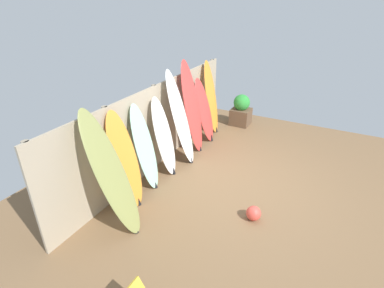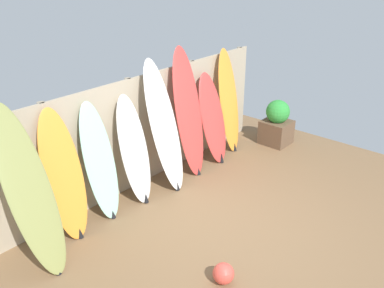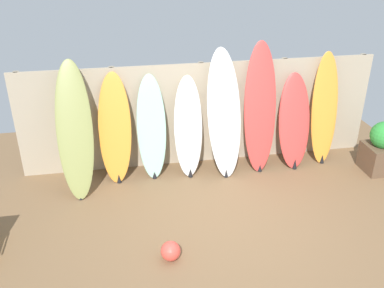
{
  "view_description": "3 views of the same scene",
  "coord_description": "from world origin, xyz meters",
  "px_view_note": "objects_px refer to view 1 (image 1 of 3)",
  "views": [
    {
      "loc": [
        -4.89,
        -1.4,
        3.48
      ],
      "look_at": [
        -0.33,
        0.99,
        0.85
      ],
      "focal_mm": 28.0,
      "sensor_mm": 36.0,
      "label": 1
    },
    {
      "loc": [
        -4.04,
        -2.74,
        3.57
      ],
      "look_at": [
        0.13,
        0.88,
        1.03
      ],
      "focal_mm": 40.0,
      "sensor_mm": 36.0,
      "label": 2
    },
    {
      "loc": [
        -1.35,
        -4.64,
        3.74
      ],
      "look_at": [
        -0.42,
        0.55,
        1.08
      ],
      "focal_mm": 40.0,
      "sensor_mm": 36.0,
      "label": 3
    }
  ],
  "objects_px": {
    "surfboard_white_4": "(181,119)",
    "planter_box": "(241,111)",
    "surfboard_white_3": "(164,137)",
    "surfboard_orange_7": "(211,98)",
    "beach_ball": "(254,213)",
    "surfboard_olive_0": "(111,175)",
    "surfboard_orange_1": "(125,161)",
    "surfboard_seafoam_2": "(145,148)",
    "surfboard_red_5": "(192,108)",
    "surfboard_red_6": "(204,111)"
  },
  "relations": [
    {
      "from": "surfboard_white_4",
      "to": "surfboard_olive_0",
      "type": "bearing_deg",
      "value": -176.6
    },
    {
      "from": "surfboard_white_4",
      "to": "surfboard_red_6",
      "type": "xyz_separation_m",
      "value": [
        1.24,
        0.02,
        -0.23
      ]
    },
    {
      "from": "surfboard_red_5",
      "to": "surfboard_white_4",
      "type": "bearing_deg",
      "value": -176.04
    },
    {
      "from": "surfboard_white_4",
      "to": "beach_ball",
      "type": "xyz_separation_m",
      "value": [
        -1.18,
        -2.08,
        -0.9
      ]
    },
    {
      "from": "planter_box",
      "to": "surfboard_red_6",
      "type": "bearing_deg",
      "value": 159.78
    },
    {
      "from": "surfboard_orange_1",
      "to": "surfboard_seafoam_2",
      "type": "bearing_deg",
      "value": 0.89
    },
    {
      "from": "surfboard_white_3",
      "to": "surfboard_white_4",
      "type": "bearing_deg",
      "value": -5.56
    },
    {
      "from": "surfboard_orange_1",
      "to": "beach_ball",
      "type": "xyz_separation_m",
      "value": [
        0.59,
        -2.17,
        -0.74
      ]
    },
    {
      "from": "surfboard_olive_0",
      "to": "surfboard_white_4",
      "type": "height_order",
      "value": "surfboard_white_4"
    },
    {
      "from": "surfboard_orange_1",
      "to": "beach_ball",
      "type": "bearing_deg",
      "value": -74.78
    },
    {
      "from": "surfboard_orange_1",
      "to": "surfboard_red_6",
      "type": "relative_size",
      "value": 1.1
    },
    {
      "from": "surfboard_white_4",
      "to": "surfboard_red_6",
      "type": "bearing_deg",
      "value": 0.98
    },
    {
      "from": "surfboard_white_3",
      "to": "surfboard_white_4",
      "type": "distance_m",
      "value": 0.63
    },
    {
      "from": "surfboard_olive_0",
      "to": "beach_ball",
      "type": "bearing_deg",
      "value": -58.52
    },
    {
      "from": "surfboard_seafoam_2",
      "to": "surfboard_white_3",
      "type": "xyz_separation_m",
      "value": [
        0.6,
        -0.04,
        -0.02
      ]
    },
    {
      "from": "surfboard_red_6",
      "to": "surfboard_orange_7",
      "type": "bearing_deg",
      "value": 6.52
    },
    {
      "from": "surfboard_white_4",
      "to": "surfboard_red_6",
      "type": "distance_m",
      "value": 1.27
    },
    {
      "from": "planter_box",
      "to": "beach_ball",
      "type": "xyz_separation_m",
      "value": [
        -3.82,
        -1.59,
        -0.29
      ]
    },
    {
      "from": "planter_box",
      "to": "surfboard_orange_1",
      "type": "bearing_deg",
      "value": 172.45
    },
    {
      "from": "surfboard_white_3",
      "to": "surfboard_red_5",
      "type": "bearing_deg",
      "value": -0.67
    },
    {
      "from": "surfboard_red_5",
      "to": "surfboard_orange_7",
      "type": "bearing_deg",
      "value": 2.04
    },
    {
      "from": "surfboard_orange_1",
      "to": "planter_box",
      "type": "distance_m",
      "value": 4.48
    },
    {
      "from": "surfboard_orange_1",
      "to": "surfboard_orange_7",
      "type": "relative_size",
      "value": 0.91
    },
    {
      "from": "surfboard_white_4",
      "to": "surfboard_orange_7",
      "type": "bearing_deg",
      "value": 2.7
    },
    {
      "from": "planter_box",
      "to": "surfboard_white_4",
      "type": "bearing_deg",
      "value": 169.43
    },
    {
      "from": "surfboard_orange_1",
      "to": "surfboard_orange_7",
      "type": "height_order",
      "value": "surfboard_orange_7"
    },
    {
      "from": "surfboard_white_3",
      "to": "surfboard_orange_7",
      "type": "distance_m",
      "value": 2.39
    },
    {
      "from": "surfboard_red_6",
      "to": "surfboard_orange_7",
      "type": "height_order",
      "value": "surfboard_orange_7"
    },
    {
      "from": "surfboard_seafoam_2",
      "to": "surfboard_orange_1",
      "type": "bearing_deg",
      "value": -179.11
    },
    {
      "from": "surfboard_orange_1",
      "to": "surfboard_red_5",
      "type": "distance_m",
      "value": 2.4
    },
    {
      "from": "surfboard_orange_1",
      "to": "planter_box",
      "type": "relative_size",
      "value": 1.97
    },
    {
      "from": "surfboard_seafoam_2",
      "to": "surfboard_white_4",
      "type": "xyz_separation_m",
      "value": [
        1.19,
        -0.1,
        0.19
      ]
    },
    {
      "from": "surfboard_white_3",
      "to": "surfboard_orange_7",
      "type": "bearing_deg",
      "value": 0.67
    },
    {
      "from": "surfboard_white_3",
      "to": "surfboard_red_5",
      "type": "xyz_separation_m",
      "value": [
        1.21,
        -0.01,
        0.25
      ]
    },
    {
      "from": "beach_ball",
      "to": "surfboard_orange_7",
      "type": "bearing_deg",
      "value": 35.97
    },
    {
      "from": "surfboard_olive_0",
      "to": "surfboard_white_4",
      "type": "xyz_separation_m",
      "value": [
        2.37,
        0.14,
        0.03
      ]
    },
    {
      "from": "surfboard_seafoam_2",
      "to": "surfboard_white_4",
      "type": "bearing_deg",
      "value": -4.89
    },
    {
      "from": "surfboard_red_5",
      "to": "planter_box",
      "type": "xyz_separation_m",
      "value": [
        2.02,
        -0.54,
        -0.65
      ]
    },
    {
      "from": "surfboard_white_4",
      "to": "planter_box",
      "type": "height_order",
      "value": "surfboard_white_4"
    },
    {
      "from": "surfboard_white_4",
      "to": "surfboard_red_5",
      "type": "distance_m",
      "value": 0.62
    },
    {
      "from": "surfboard_seafoam_2",
      "to": "surfboard_white_3",
      "type": "bearing_deg",
      "value": -4.24
    },
    {
      "from": "surfboard_white_3",
      "to": "beach_ball",
      "type": "height_order",
      "value": "surfboard_white_3"
    },
    {
      "from": "surfboard_olive_0",
      "to": "surfboard_orange_7",
      "type": "relative_size",
      "value": 1.05
    },
    {
      "from": "surfboard_olive_0",
      "to": "surfboard_white_3",
      "type": "xyz_separation_m",
      "value": [
        1.78,
        0.2,
        -0.18
      ]
    },
    {
      "from": "surfboard_red_6",
      "to": "surfboard_red_5",
      "type": "bearing_deg",
      "value": 178.0
    },
    {
      "from": "surfboard_red_5",
      "to": "surfboard_red_6",
      "type": "distance_m",
      "value": 0.68
    },
    {
      "from": "surfboard_white_4",
      "to": "planter_box",
      "type": "xyz_separation_m",
      "value": [
        2.64,
        -0.49,
        -0.61
      ]
    },
    {
      "from": "surfboard_red_5",
      "to": "beach_ball",
      "type": "distance_m",
      "value": 2.94
    },
    {
      "from": "surfboard_white_4",
      "to": "surfboard_orange_7",
      "type": "xyz_separation_m",
      "value": [
        1.8,
        0.09,
        -0.08
      ]
    },
    {
      "from": "surfboard_white_3",
      "to": "surfboard_orange_7",
      "type": "height_order",
      "value": "surfboard_orange_7"
    }
  ]
}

